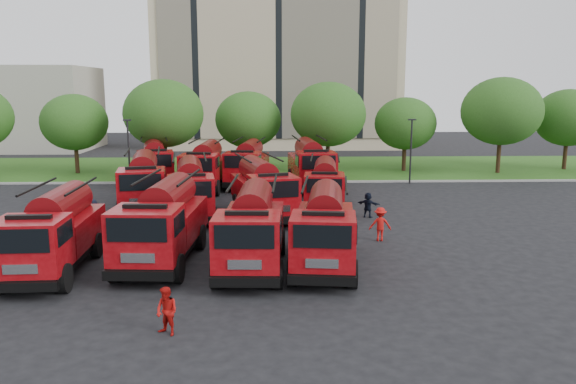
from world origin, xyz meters
name	(u,v)px	position (x,y,z in m)	size (l,w,h in m)	color
ground	(251,244)	(0.00, 0.00, 0.00)	(140.00, 140.00, 0.00)	black
lawn	(260,168)	(0.00, 26.00, 0.06)	(70.00, 16.00, 0.12)	#235316
curb	(259,182)	(0.00, 17.90, 0.07)	(70.00, 0.30, 0.14)	gray
apartment_building	(278,48)	(2.00, 47.94, 12.50)	(30.00, 14.18, 25.00)	#C6B893
side_building	(17,108)	(-30.00, 44.00, 5.00)	(18.00, 12.00, 10.00)	gray
tree_1	(74,122)	(-16.00, 23.00, 4.55)	(5.71, 5.71, 6.98)	#382314
tree_2	(164,114)	(-8.00, 21.50, 5.35)	(6.72, 6.72, 8.22)	#382314
tree_3	(248,120)	(-1.00, 24.00, 4.68)	(5.88, 5.88, 7.19)	#382314
tree_4	(328,114)	(6.00, 22.50, 5.22)	(6.55, 6.55, 8.01)	#382314
tree_5	(405,124)	(13.00, 23.50, 4.35)	(5.46, 5.46, 6.68)	#382314
tree_6	(502,111)	(21.00, 22.00, 5.49)	(6.89, 6.89, 8.42)	#382314
tree_7	(568,118)	(28.00, 24.00, 4.82)	(6.05, 6.05, 7.39)	#382314
lamp_post_0	(129,148)	(-10.00, 17.20, 2.90)	(0.60, 0.25, 5.11)	black
lamp_post_1	(411,147)	(12.00, 17.20, 2.90)	(0.60, 0.25, 5.11)	black
fire_truck_0	(54,232)	(-7.94, -3.76, 1.66)	(2.88, 7.33, 3.29)	black
fire_truck_1	(163,223)	(-3.71, -2.58, 1.74)	(3.19, 7.76, 3.46)	black
fire_truck_2	(252,228)	(0.17, -3.48, 1.68)	(2.94, 7.42, 3.33)	black
fire_truck_3	(324,228)	(3.22, -3.46, 1.64)	(3.31, 7.41, 3.26)	black
fire_truck_4	(144,182)	(-6.85, 7.91, 1.75)	(3.93, 7.98, 3.48)	black
fire_truck_5	(191,189)	(-3.70, 5.92, 1.67)	(3.55, 7.59, 3.32)	black
fire_truck_6	(263,189)	(0.51, 5.80, 1.68)	(4.24, 7.70, 3.33)	black
fire_truck_7	(325,185)	(4.30, 7.68, 1.54)	(3.03, 6.94, 3.07)	black
fire_truck_8	(155,163)	(-8.03, 17.25, 1.74)	(4.18, 7.96, 3.45)	black
fire_truck_9	(205,166)	(-3.90, 15.22, 1.74)	(3.12, 7.72, 3.45)	black
fire_truck_10	(248,164)	(-0.81, 16.88, 1.70)	(3.40, 7.66, 3.38)	black
fire_truck_11	(311,164)	(4.00, 15.52, 1.81)	(3.36, 8.09, 3.60)	black
firefighter_0	(254,275)	(0.29, -4.58, 0.00)	(0.55, 0.41, 1.52)	#B3100D
firefighter_1	(168,335)	(-2.23, -10.08, 0.00)	(0.74, 0.41, 1.52)	#B3100D
firefighter_2	(350,247)	(4.72, -0.69, 0.00)	(0.99, 0.56, 1.69)	#B3100D
firefighter_3	(380,241)	(6.37, 0.45, 0.00)	(1.09, 0.56, 1.68)	#B3100D
firefighter_4	(94,234)	(-8.25, 2.30, 0.00)	(0.89, 0.58, 1.82)	black
firefighter_5	(368,217)	(6.65, 5.56, 0.00)	(1.38, 0.59, 1.48)	black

